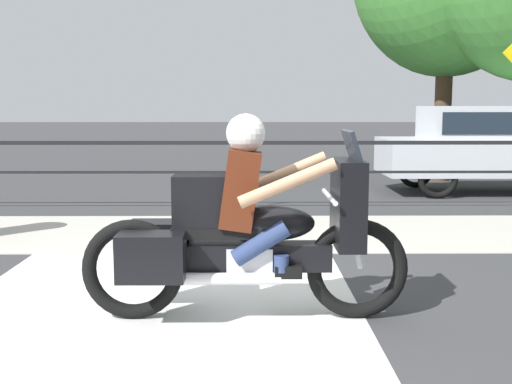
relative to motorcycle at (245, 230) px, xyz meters
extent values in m
plane|color=#38383A|center=(-0.17, -0.07, -0.68)|extent=(120.00, 120.00, 0.00)
cube|color=#B7B2A8|center=(-0.17, 3.33, -0.68)|extent=(44.00, 2.40, 0.01)
cube|color=silver|center=(-0.71, -0.27, -0.68)|extent=(3.24, 6.00, 0.01)
cube|color=black|center=(-0.17, 5.14, 0.36)|extent=(36.00, 0.04, 0.06)
cube|color=black|center=(-0.17, 5.14, -0.09)|extent=(36.00, 0.03, 0.04)
cylinder|color=black|center=(-0.17, 5.14, -0.15)|extent=(0.05, 0.05, 1.07)
torus|color=black|center=(0.85, 0.00, -0.30)|extent=(0.77, 0.11, 0.77)
torus|color=black|center=(-0.85, 0.00, -0.30)|extent=(0.77, 0.11, 0.77)
cube|color=black|center=(0.00, 0.00, -0.20)|extent=(1.29, 0.22, 0.20)
cube|color=silver|center=(0.04, 0.00, -0.25)|extent=(0.34, 0.26, 0.26)
ellipsoid|color=black|center=(0.21, 0.00, 0.05)|extent=(0.64, 0.30, 0.26)
cube|color=black|center=(-0.17, 0.00, -0.01)|extent=(0.75, 0.28, 0.08)
cube|color=black|center=(0.77, 0.00, 0.20)|extent=(0.20, 0.57, 0.65)
cube|color=#1E232B|center=(0.79, 0.00, 0.63)|extent=(0.10, 0.48, 0.24)
cylinder|color=silver|center=(0.63, 0.00, 0.25)|extent=(0.04, 0.70, 0.04)
cylinder|color=silver|center=(-0.20, -0.16, -0.33)|extent=(0.93, 0.09, 0.09)
cube|color=black|center=(-0.67, -0.24, -0.15)|extent=(0.48, 0.28, 0.34)
cube|color=black|center=(-0.67, 0.24, -0.15)|extent=(0.48, 0.28, 0.34)
cylinder|color=silver|center=(0.82, 0.00, -0.05)|extent=(0.18, 0.06, 0.50)
cube|color=#4C1E0F|center=(-0.03, 0.00, 0.31)|extent=(0.32, 0.36, 0.60)
sphere|color=tan|center=(0.01, 0.00, 0.70)|extent=(0.23, 0.23, 0.23)
sphere|color=silver|center=(0.01, 0.00, 0.72)|extent=(0.29, 0.29, 0.29)
cylinder|color=navy|center=(0.12, -0.15, -0.07)|extent=(0.44, 0.13, 0.34)
cylinder|color=navy|center=(0.27, -0.15, -0.22)|extent=(0.11, 0.11, 0.12)
cube|color=black|center=(0.32, -0.15, -0.28)|extent=(0.20, 0.10, 0.09)
cylinder|color=navy|center=(0.12, 0.15, -0.07)|extent=(0.44, 0.13, 0.34)
cylinder|color=navy|center=(0.27, 0.15, -0.22)|extent=(0.11, 0.11, 0.12)
cube|color=black|center=(0.32, 0.15, -0.28)|extent=(0.20, 0.10, 0.09)
cylinder|color=tan|center=(0.30, -0.30, 0.39)|extent=(0.70, 0.09, 0.36)
cylinder|color=tan|center=(0.30, 0.30, 0.39)|extent=(0.70, 0.09, 0.36)
cube|color=black|center=(-0.33, 0.00, 0.22)|extent=(0.40, 0.26, 0.39)
cube|color=#B7BCC4|center=(4.64, 7.09, 0.00)|extent=(4.31, 1.65, 0.65)
cube|color=#B7BCC4|center=(4.38, 7.09, 0.62)|extent=(2.24, 1.45, 0.59)
cube|color=#19232D|center=(4.38, 7.09, 0.62)|extent=(2.06, 1.48, 0.39)
torus|color=black|center=(3.31, 6.33, -0.33)|extent=(0.71, 0.11, 0.71)
torus|color=black|center=(3.31, 7.85, -0.33)|extent=(0.71, 0.11, 0.71)
cylinder|color=#473323|center=(4.17, 9.10, 0.70)|extent=(0.36, 0.36, 2.76)
camera|label=1|loc=(0.04, -4.71, 0.92)|focal=45.00mm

